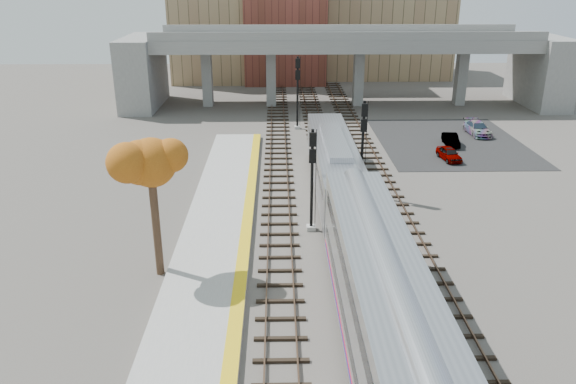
# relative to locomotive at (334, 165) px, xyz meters

# --- Properties ---
(ground) EXTENTS (160.00, 160.00, 0.00)m
(ground) POSITION_rel_locomotive_xyz_m (-1.00, -14.40, -2.28)
(ground) COLOR #47423D
(ground) RESTS_ON ground
(platform) EXTENTS (4.50, 60.00, 0.35)m
(platform) POSITION_rel_locomotive_xyz_m (-8.25, -14.40, -2.10)
(platform) COLOR #9E9E99
(platform) RESTS_ON ground
(yellow_strip) EXTENTS (0.70, 60.00, 0.01)m
(yellow_strip) POSITION_rel_locomotive_xyz_m (-6.35, -14.40, -1.92)
(yellow_strip) COLOR yellow
(yellow_strip) RESTS_ON platform
(tracks) EXTENTS (10.70, 95.00, 0.25)m
(tracks) POSITION_rel_locomotive_xyz_m (-0.07, -1.90, -2.20)
(tracks) COLOR black
(tracks) RESTS_ON ground
(overpass) EXTENTS (54.00, 12.00, 9.50)m
(overpass) POSITION_rel_locomotive_xyz_m (3.92, 30.60, 3.53)
(overpass) COLOR slate
(overpass) RESTS_ON ground
(buildings_far) EXTENTS (43.00, 21.00, 20.60)m
(buildings_far) POSITION_rel_locomotive_xyz_m (0.26, 52.17, 5.60)
(buildings_far) COLOR #9B825A
(buildings_far) RESTS_ON ground
(parking_lot) EXTENTS (14.00, 18.00, 0.04)m
(parking_lot) POSITION_rel_locomotive_xyz_m (13.00, 13.60, -2.26)
(parking_lot) COLOR black
(parking_lot) RESTS_ON ground
(locomotive) EXTENTS (3.02, 19.05, 4.10)m
(locomotive) POSITION_rel_locomotive_xyz_m (0.00, 0.00, 0.00)
(locomotive) COLOR #A8AAB2
(locomotive) RESTS_ON ground
(coach) EXTENTS (3.03, 25.00, 5.00)m
(coach) POSITION_rel_locomotive_xyz_m (-0.00, -22.61, 0.52)
(coach) COLOR #A8AAB2
(coach) RESTS_ON ground
(signal_mast_near) EXTENTS (0.60, 0.64, 6.84)m
(signal_mast_near) POSITION_rel_locomotive_xyz_m (-2.10, -6.72, 1.08)
(signal_mast_near) COLOR #9E9E99
(signal_mast_near) RESTS_ON ground
(signal_mast_mid) EXTENTS (0.60, 0.64, 7.27)m
(signal_mast_mid) POSITION_rel_locomotive_xyz_m (2.00, -0.56, 1.37)
(signal_mast_mid) COLOR #9E9E99
(signal_mast_mid) RESTS_ON ground
(signal_mast_far) EXTENTS (0.60, 0.64, 7.70)m
(signal_mast_far) POSITION_rel_locomotive_xyz_m (-2.10, 18.94, 1.66)
(signal_mast_far) COLOR #9E9E99
(signal_mast_far) RESTS_ON ground
(tree) EXTENTS (3.60, 3.60, 8.51)m
(tree) POSITION_rel_locomotive_xyz_m (-10.94, -12.22, 4.03)
(tree) COLOR #382619
(tree) RESTS_ON ground
(car_a) EXTENTS (1.83, 3.55, 1.16)m
(car_a) POSITION_rel_locomotive_xyz_m (11.19, 7.77, -1.66)
(car_a) COLOR #99999E
(car_a) RESTS_ON parking_lot
(car_b) EXTENTS (1.50, 3.58, 1.15)m
(car_b) POSITION_rel_locomotive_xyz_m (12.66, 12.26, -1.66)
(car_b) COLOR #99999E
(car_b) RESTS_ON parking_lot
(car_c) EXTENTS (2.01, 4.64, 1.33)m
(car_c) POSITION_rel_locomotive_xyz_m (16.57, 16.14, -1.57)
(car_c) COLOR #99999E
(car_c) RESTS_ON parking_lot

